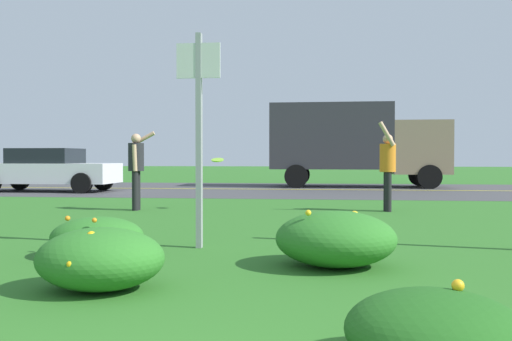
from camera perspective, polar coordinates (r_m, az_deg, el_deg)
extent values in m
plane|color=#2D6B23|center=(10.99, 5.36, -4.72)|extent=(120.00, 120.00, 0.00)
cube|color=#424244|center=(20.36, 6.14, -1.91)|extent=(120.00, 9.40, 0.01)
cube|color=yellow|center=(20.36, 6.14, -1.90)|extent=(120.00, 0.16, 0.00)
ellipsoid|color=#2D7526|center=(5.22, -15.24, -8.50)|extent=(1.12, 1.00, 0.54)
sphere|color=yellow|center=(5.32, -12.65, -7.18)|extent=(0.05, 0.05, 0.05)
sphere|color=yellow|center=(5.24, -17.21, -6.05)|extent=(0.05, 0.05, 0.05)
sphere|color=yellow|center=(5.02, -16.11, -6.29)|extent=(0.08, 0.08, 0.08)
sphere|color=yellow|center=(4.93, -15.03, -8.28)|extent=(0.06, 0.06, 0.06)
sphere|color=yellow|center=(5.16, -13.21, -8.24)|extent=(0.08, 0.08, 0.08)
sphere|color=yellow|center=(4.81, -18.04, -8.89)|extent=(0.06, 0.06, 0.06)
ellipsoid|color=#2D7526|center=(6.96, -15.55, -6.38)|extent=(1.07, 1.02, 0.46)
sphere|color=orange|center=(6.97, -12.98, -5.99)|extent=(0.07, 0.07, 0.07)
sphere|color=orange|center=(7.21, -18.29, -4.56)|extent=(0.06, 0.06, 0.06)
sphere|color=orange|center=(6.50, -15.82, -4.80)|extent=(0.05, 0.05, 0.05)
ellipsoid|color=#2D7526|center=(6.15, 7.96, -6.75)|extent=(1.28, 1.21, 0.59)
sphere|color=yellow|center=(5.87, 5.23, -4.23)|extent=(0.06, 0.06, 0.06)
sphere|color=yellow|center=(5.94, 6.29, -6.18)|extent=(0.07, 0.07, 0.07)
sphere|color=yellow|center=(6.29, 9.80, -4.39)|extent=(0.09, 0.09, 0.09)
sphere|color=yellow|center=(5.83, 6.09, -6.51)|extent=(0.08, 0.08, 0.08)
ellipsoid|color=#1E5619|center=(3.35, 17.51, -15.06)|extent=(0.99, 1.04, 0.43)
sphere|color=gold|center=(3.44, 19.50, -10.77)|extent=(0.07, 0.07, 0.07)
sphere|color=gold|center=(3.24, 20.37, -12.72)|extent=(0.05, 0.05, 0.05)
sphere|color=gold|center=(3.43, 13.65, -14.28)|extent=(0.08, 0.08, 0.08)
cube|color=#93969B|center=(7.31, -5.70, 2.95)|extent=(0.07, 0.10, 2.73)
cube|color=silver|center=(7.38, -5.77, 10.86)|extent=(0.56, 0.03, 0.44)
cylinder|color=#232328|center=(12.70, -11.88, 1.33)|extent=(0.34, 0.34, 0.61)
sphere|color=tan|center=(12.71, -11.88, 3.14)|extent=(0.21, 0.21, 0.21)
cylinder|color=black|center=(12.80, -11.76, -1.95)|extent=(0.14, 0.14, 0.86)
cylinder|color=black|center=(12.64, -11.96, -2.00)|extent=(0.14, 0.14, 0.86)
cylinder|color=tan|center=(12.87, -11.23, 3.10)|extent=(0.55, 0.13, 0.35)
cylinder|color=tan|center=(12.50, -12.01, 1.25)|extent=(0.12, 0.10, 0.57)
cylinder|color=orange|center=(12.49, 13.00, 1.24)|extent=(0.34, 0.34, 0.60)
sphere|color=tan|center=(12.50, 13.01, 3.07)|extent=(0.21, 0.21, 0.21)
cylinder|color=black|center=(12.43, 13.05, -2.09)|extent=(0.14, 0.14, 0.84)
cylinder|color=black|center=(12.60, 12.92, -2.04)|extent=(0.14, 0.14, 0.84)
cylinder|color=tan|center=(12.30, 12.92, 3.59)|extent=(0.37, 0.12, 0.53)
cylinder|color=tan|center=(12.68, 12.75, 1.17)|extent=(0.12, 0.10, 0.57)
cylinder|color=#8CD133|center=(12.58, -3.86, 1.07)|extent=(0.27, 0.27, 0.09)
torus|color=#8CD133|center=(12.58, -3.86, 1.04)|extent=(0.27, 0.27, 0.09)
cube|color=silver|center=(20.44, -19.95, -0.24)|extent=(4.50, 1.82, 0.66)
cube|color=black|center=(20.48, -20.21, 1.35)|extent=(2.10, 1.64, 0.52)
cylinder|color=black|center=(20.62, -14.98, -1.00)|extent=(0.66, 0.22, 0.66)
cylinder|color=black|center=(18.98, -16.99, -1.21)|extent=(0.66, 0.22, 0.66)
cylinder|color=black|center=(21.97, -22.49, -0.92)|extent=(0.66, 0.22, 0.66)
cube|color=#937F60|center=(22.71, 15.97, 2.21)|extent=(2.10, 2.30, 2.00)
cube|color=#333338|center=(22.45, 7.48, 3.36)|extent=(4.60, 2.30, 2.50)
cylinder|color=black|center=(23.84, 16.02, -0.43)|extent=(0.88, 0.26, 0.88)
cylinder|color=black|center=(21.67, 16.92, -0.61)|extent=(0.88, 0.26, 0.88)
cylinder|color=black|center=(23.57, 4.32, -0.40)|extent=(0.88, 0.26, 0.88)
cylinder|color=black|center=(21.38, 4.04, -0.58)|extent=(0.88, 0.26, 0.88)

